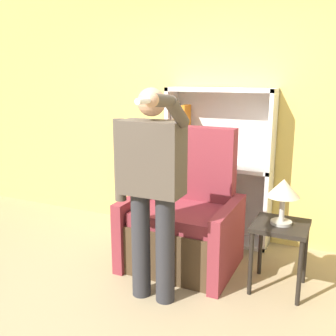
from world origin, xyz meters
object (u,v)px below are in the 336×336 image
at_px(armchair, 184,223).
at_px(side_table, 280,236).
at_px(bookcase, 210,167).
at_px(person_standing, 151,182).
at_px(table_lamp, 283,191).

distance_m(armchair, side_table, 0.90).
bearing_deg(side_table, armchair, 173.50).
height_order(bookcase, side_table, bookcase).
relative_size(person_standing, side_table, 2.89).
xyz_separation_m(armchair, person_standing, (0.01, -0.67, 0.57)).
relative_size(armchair, side_table, 2.22).
distance_m(side_table, table_lamp, 0.38).
xyz_separation_m(bookcase, side_table, (0.89, -0.80, -0.32)).
distance_m(bookcase, person_standing, 1.38).
bearing_deg(armchair, person_standing, -89.46).
xyz_separation_m(armchair, table_lamp, (0.89, -0.10, 0.46)).
bearing_deg(person_standing, table_lamp, 32.70).
bearing_deg(person_standing, bookcase, 90.07).
bearing_deg(person_standing, side_table, 32.70).
distance_m(armchair, person_standing, 0.88).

